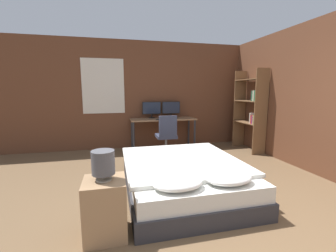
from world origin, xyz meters
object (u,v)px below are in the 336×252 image
nightstand (105,208)px  bedside_lamp (103,163)px  computer_mouse (176,118)px  bed (183,177)px  monitor_right (171,108)px  keyboard (165,119)px  office_chair (166,140)px  desk (163,122)px  bookshelf (252,107)px  monitor_left (152,109)px

nightstand → bedside_lamp: (0.00, 0.00, 0.47)m
computer_mouse → bed: bearing=-103.2°
nightstand → monitor_right: monitor_right is taller
monitor_right → keyboard: 0.50m
office_chair → desk: bearing=84.5°
keyboard → bookshelf: bearing=-14.2°
monitor_right → monitor_left: bearing=180.0°
bed → computer_mouse: computer_mouse is taller
bookshelf → bed: bearing=-141.6°
monitor_left → keyboard: 0.50m
bedside_lamp → office_chair: size_ratio=0.32×
monitor_right → bookshelf: size_ratio=0.24×
keyboard → bookshelf: bookshelf is taller
nightstand → keyboard: keyboard is taller
bedside_lamp → computer_mouse: bedside_lamp is taller
bed → office_chair: size_ratio=2.17×
office_chair → bookshelf: bookshelf is taller
bed → keyboard: keyboard is taller
nightstand → bedside_lamp: size_ratio=2.01×
keyboard → office_chair: (-0.06, -0.46, -0.41)m
computer_mouse → nightstand: bearing=-117.5°
monitor_left → computer_mouse: 0.69m
computer_mouse → monitor_right: bearing=96.3°
nightstand → monitor_left: bearing=72.9°
bedside_lamp → bookshelf: bearing=37.6°
bed → monitor_left: monitor_left is taller
keyboard → office_chair: size_ratio=0.44×
monitor_left → computer_mouse: monitor_left is taller
bed → nightstand: (-1.06, -0.77, 0.06)m
office_chair → bookshelf: bearing=-1.4°
nightstand → monitor_left: size_ratio=1.26×
nightstand → office_chair: size_ratio=0.64×
computer_mouse → desk: bearing=148.9°
nightstand → bedside_lamp: 0.47m
bedside_lamp → office_chair: 2.94m
monitor_right → bedside_lamp: bearing=-114.4°
keyboard → desk: bearing=90.0°
keyboard → computer_mouse: size_ratio=5.85×
office_chair → bed: bearing=-95.8°
computer_mouse → office_chair: bearing=-127.7°
nightstand → bookshelf: size_ratio=0.30×
bed → bookshelf: size_ratio=1.03×
office_chair → monitor_left: bearing=103.2°
monitor_right → office_chair: size_ratio=0.51×
monitor_left → office_chair: (0.19, -0.82, -0.64)m
monitor_left → bookshelf: bearing=-20.9°
nightstand → monitor_left: 3.68m
desk → office_chair: 0.71m
nightstand → desk: desk is taller
nightstand → monitor_right: bearing=65.6°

